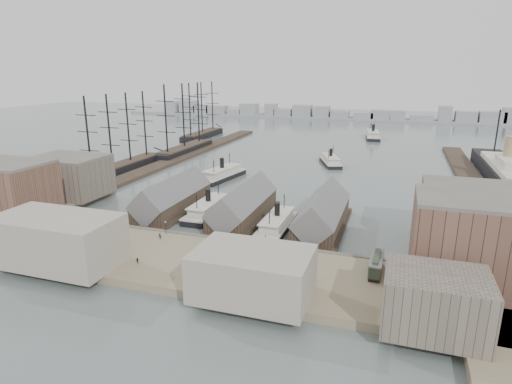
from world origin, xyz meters
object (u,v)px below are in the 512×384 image
(ferry_docked_west, at_px, (209,209))
(horse_cart_right, at_px, (283,270))
(horse_cart_center, at_px, (120,247))
(ocean_steamer, at_px, (506,173))
(tram, at_px, (376,265))
(horse_cart_left, at_px, (102,233))

(ferry_docked_west, distance_m, horse_cart_right, 52.72)
(horse_cart_center, bearing_deg, ocean_steamer, -52.71)
(ferry_docked_west, bearing_deg, tram, -28.69)
(ocean_steamer, relative_size, horse_cart_left, 21.98)
(ocean_steamer, height_order, tram, ocean_steamer)
(horse_cart_left, bearing_deg, horse_cart_right, -65.29)
(ocean_steamer, height_order, horse_cart_center, ocean_steamer)
(tram, bearing_deg, horse_cart_left, -177.91)
(horse_cart_right, bearing_deg, horse_cart_center, 76.91)
(horse_cart_right, bearing_deg, ferry_docked_west, 30.29)
(horse_cart_left, xyz_separation_m, horse_cart_right, (55.14, -6.33, -0.02))
(ocean_steamer, xyz_separation_m, horse_cart_left, (-123.78, -111.97, -1.61))
(ferry_docked_west, bearing_deg, horse_cart_left, -120.53)
(ocean_steamer, bearing_deg, horse_cart_right, -120.12)
(tram, xyz_separation_m, horse_cart_center, (-64.71, -7.24, -1.22))
(ferry_docked_west, height_order, horse_cart_center, ferry_docked_west)
(horse_cart_left, bearing_deg, ferry_docked_west, 0.72)
(ocean_steamer, relative_size, tram, 9.32)
(horse_cart_left, relative_size, horse_cart_center, 0.95)
(ocean_steamer, xyz_separation_m, tram, (-48.14, -111.25, -0.42))
(ferry_docked_west, distance_m, horse_cart_center, 39.15)
(tram, bearing_deg, ferry_docked_west, 152.85)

